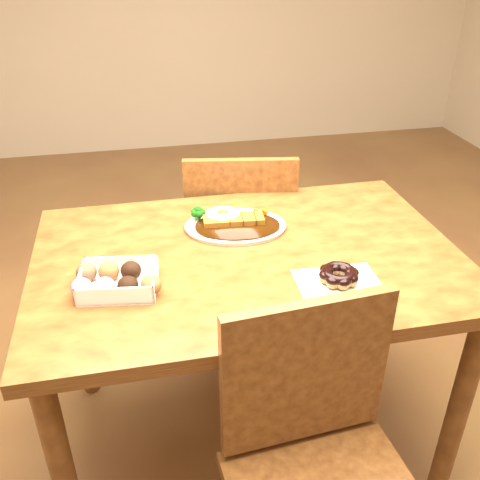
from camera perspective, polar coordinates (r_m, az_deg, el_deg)
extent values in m
plane|color=brown|center=(2.01, 0.68, -19.98)|extent=(6.00, 6.00, 0.00)
cube|color=#45210D|center=(1.53, 0.84, -2.06)|extent=(1.20, 0.80, 0.04)
cylinder|color=#45210D|center=(1.72, 22.20, -16.61)|extent=(0.06, 0.06, 0.71)
cylinder|color=#45210D|center=(2.01, -16.82, -7.70)|extent=(0.06, 0.06, 0.71)
cylinder|color=#45210D|center=(2.16, 12.91, -4.20)|extent=(0.06, 0.06, 0.71)
cube|color=#45210D|center=(2.20, -0.13, -0.30)|extent=(0.48, 0.48, 0.04)
cylinder|color=#45210D|center=(2.48, 3.67, -2.74)|extent=(0.04, 0.04, 0.41)
cylinder|color=#45210D|center=(2.47, -4.22, -2.90)|extent=(0.04, 0.04, 0.41)
cylinder|color=#45210D|center=(2.20, 4.51, -7.52)|extent=(0.04, 0.04, 0.41)
cylinder|color=#45210D|center=(2.19, -4.45, -7.74)|extent=(0.04, 0.04, 0.41)
cube|color=#45210D|center=(1.92, 0.07, 3.03)|extent=(0.40, 0.10, 0.40)
cube|color=#45210D|center=(1.26, 7.02, -13.90)|extent=(0.40, 0.06, 0.40)
ellipsoid|color=white|center=(1.64, -0.48, 1.44)|extent=(0.33, 0.26, 0.01)
ellipsoid|color=black|center=(1.62, -0.26, 1.48)|extent=(0.28, 0.22, 0.01)
cube|color=#6B380C|center=(1.64, -0.69, 2.13)|extent=(0.19, 0.08, 0.02)
ellipsoid|color=white|center=(1.65, -1.86, 2.85)|extent=(0.12, 0.11, 0.01)
ellipsoid|color=#FFB214|center=(1.65, -1.86, 2.88)|extent=(0.03, 0.03, 0.02)
cube|color=white|center=(1.39, -12.85, -4.19)|extent=(0.21, 0.17, 0.05)
ellipsoid|color=pink|center=(1.38, -16.56, -4.88)|extent=(0.05, 0.05, 0.05)
ellipsoid|color=pink|center=(1.37, -14.23, -4.84)|extent=(0.05, 0.05, 0.05)
ellipsoid|color=black|center=(1.36, -11.86, -4.80)|extent=(0.05, 0.05, 0.05)
ellipsoid|color=brown|center=(1.35, -9.47, -4.74)|extent=(0.05, 0.05, 0.05)
ellipsoid|color=black|center=(1.43, -16.06, -3.33)|extent=(0.05, 0.05, 0.05)
ellipsoid|color=brown|center=(1.42, -13.83, -3.28)|extent=(0.05, 0.05, 0.05)
ellipsoid|color=black|center=(1.41, -11.55, -3.22)|extent=(0.05, 0.05, 0.05)
cube|color=silver|center=(1.42, 10.41, -4.44)|extent=(0.22, 0.16, 0.00)
torus|color=olive|center=(1.41, 10.48, -3.80)|extent=(0.11, 0.11, 0.03)
torus|color=black|center=(1.40, 10.52, -3.48)|extent=(0.10, 0.10, 0.02)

